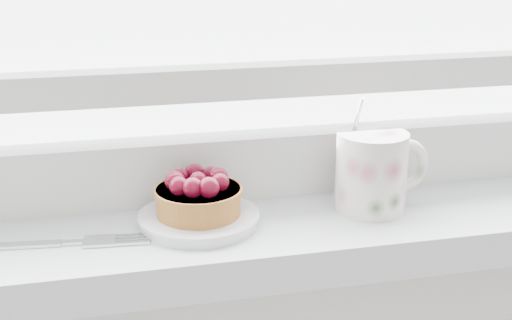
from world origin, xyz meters
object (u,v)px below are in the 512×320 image
object	(u,v)px
saucer	(199,219)
raspberry_tart	(198,195)
fork	(44,244)
floral_mug	(374,170)

from	to	relation	value
saucer	raspberry_tart	size ratio (longest dim) A/B	1.38
saucer	fork	world-z (taller)	saucer
saucer	raspberry_tart	bearing A→B (deg)	-139.47
saucer	fork	bearing A→B (deg)	-174.24
raspberry_tart	floral_mug	size ratio (longest dim) A/B	0.73
floral_mug	fork	distance (m)	0.34
raspberry_tart	floral_mug	xyz separation A→B (m)	(0.19, -0.00, 0.01)
floral_mug	fork	xyz separation A→B (m)	(-0.34, -0.01, -0.04)
raspberry_tart	fork	size ratio (longest dim) A/B	0.45
raspberry_tart	fork	bearing A→B (deg)	-174.30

